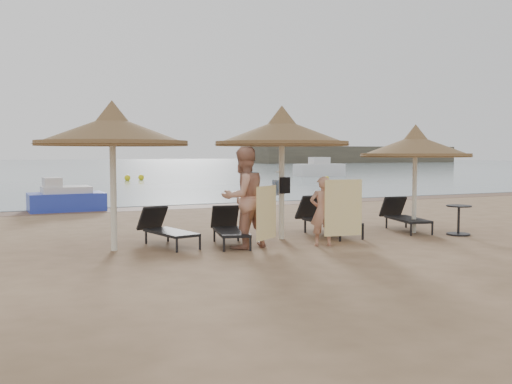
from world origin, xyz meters
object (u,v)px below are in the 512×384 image
side_table (459,221)px  person_right (322,206)px  palapa_center (282,133)px  lounger_near_left (229,227)px  lounger_near_right (325,217)px  lounger_far_left (165,228)px  pedal_boat (65,198)px  palapa_right (415,146)px  person_left (243,190)px  lounger_far_right (403,216)px  palapa_left (112,131)px

side_table → person_right: bearing=-179.1°
palapa_center → side_table: bearing=-15.4°
lounger_near_left → lounger_near_right: (2.61, 0.42, 0.05)m
lounger_far_left → pedal_boat: bearing=84.9°
person_right → pedal_boat: (-4.20, 9.64, -0.42)m
lounger_near_left → side_table: 5.51m
palapa_center → palapa_right: palapa_center is taller
lounger_far_left → person_left: 1.90m
palapa_right → person_right: 3.36m
lounger_near_right → lounger_far_right: lounger_near_right is taller
palapa_right → lounger_near_left: size_ratio=1.44×
palapa_center → lounger_near_left: 2.43m
side_table → person_left: (-5.35, 0.33, 0.87)m
lounger_far_left → person_right: (2.96, -1.43, 0.49)m
palapa_right → lounger_far_left: palapa_right is taller
side_table → palapa_right: bearing=134.3°
pedal_boat → palapa_left: bearing=-91.6°
palapa_right → lounger_far_right: 1.80m
palapa_right → lounger_near_left: palapa_right is taller
lounger_far_right → person_right: size_ratio=1.12×
side_table → pedal_boat: bearing=129.6°
lounger_near_left → pedal_boat: size_ratio=0.75×
person_right → palapa_left: bearing=2.1°
person_left → lounger_near_right: bearing=-171.7°
lounger_far_left → palapa_right: bearing=-19.8°
side_table → lounger_far_right: bearing=117.5°
lounger_far_left → lounger_near_right: bearing=-13.7°
lounger_near_right → lounger_far_right: size_ratio=1.07×
palapa_left → lounger_near_right: size_ratio=1.48×
lounger_near_right → side_table: bearing=-27.5°
person_right → lounger_near_right: bearing=-104.8°
person_left → pedal_boat: person_left is taller
palapa_center → palapa_right: bearing=-6.7°
palapa_center → lounger_far_right: (3.46, 0.10, -2.02)m
lounger_far_left → lounger_far_right: lounger_far_right is taller
lounger_near_right → palapa_left: bearing=-178.5°
palapa_center → person_right: 1.97m
palapa_left → lounger_near_right: 5.37m
lounger_far_left → pedal_boat: size_ratio=0.75×
palapa_center → palapa_left: bearing=-179.6°
person_right → pedal_boat: size_ratio=0.68×
pedal_boat → person_right: bearing=-68.9°
side_table → lounger_near_left: bearing=170.0°
palapa_left → side_table: size_ratio=4.26×
palapa_right → person_right: palapa_right is taller
lounger_far_right → pedal_boat: 11.09m
lounger_near_right → person_right: size_ratio=1.20×
pedal_boat → lounger_far_right: bearing=-51.3°
side_table → person_right: (-3.74, -0.06, 0.51)m
side_table → pedal_boat: size_ratio=0.28×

